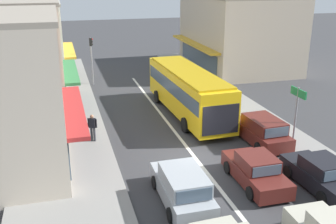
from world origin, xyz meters
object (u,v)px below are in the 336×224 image
object	(u,v)px
city_bus	(188,89)
wagon_behind_bus_near	(182,187)
sedan_adjacent_lane_lead	(256,171)
parked_wagon_kerb_second	(261,131)
traffic_light_downstreet	(91,53)
parked_sedan_kerb_front	(321,175)
directional_road_sign	(297,104)
pedestrian_with_handbag_near	(92,126)

from	to	relation	value
city_bus	wagon_behind_bus_near	xyz separation A→B (m)	(-3.76, -10.64, -1.14)
sedan_adjacent_lane_lead	parked_wagon_kerb_second	world-z (taller)	parked_wagon_kerb_second
sedan_adjacent_lane_lead	traffic_light_downstreet	xyz separation A→B (m)	(-5.68, 19.90, 2.19)
city_bus	traffic_light_downstreet	bearing A→B (deg)	119.59
parked_sedan_kerb_front	directional_road_sign	bearing A→B (deg)	73.84
parked_wagon_kerb_second	directional_road_sign	size ratio (longest dim) A/B	1.27
city_bus	sedan_adjacent_lane_lead	bearing A→B (deg)	-89.65
parked_sedan_kerb_front	parked_wagon_kerb_second	size ratio (longest dim) A/B	0.93
parked_sedan_kerb_front	directional_road_sign	distance (m)	4.83
wagon_behind_bus_near	parked_wagon_kerb_second	size ratio (longest dim) A/B	0.99
city_bus	parked_sedan_kerb_front	xyz separation A→B (m)	(2.80, -11.16, -1.22)
sedan_adjacent_lane_lead	parked_sedan_kerb_front	world-z (taller)	same
pedestrian_with_handbag_near	parked_wagon_kerb_second	bearing A→B (deg)	-15.08
traffic_light_downstreet	directional_road_sign	size ratio (longest dim) A/B	1.17
parked_sedan_kerb_front	traffic_light_downstreet	distance (m)	22.78
wagon_behind_bus_near	traffic_light_downstreet	size ratio (longest dim) A/B	1.07
sedan_adjacent_lane_lead	pedestrian_with_handbag_near	distance (m)	9.77
directional_road_sign	pedestrian_with_handbag_near	size ratio (longest dim) A/B	2.21
parked_sedan_kerb_front	pedestrian_with_handbag_near	distance (m)	12.57
wagon_behind_bus_near	parked_wagon_kerb_second	bearing A→B (deg)	37.46
parked_sedan_kerb_front	sedan_adjacent_lane_lead	bearing A→B (deg)	157.28
pedestrian_with_handbag_near	sedan_adjacent_lane_lead	bearing A→B (deg)	-44.69
city_bus	sedan_adjacent_lane_lead	size ratio (longest dim) A/B	2.59
sedan_adjacent_lane_lead	pedestrian_with_handbag_near	world-z (taller)	pedestrian_with_handbag_near
parked_sedan_kerb_front	parked_wagon_kerb_second	world-z (taller)	parked_wagon_kerb_second
wagon_behind_bus_near	pedestrian_with_handbag_near	size ratio (longest dim) A/B	2.77
wagon_behind_bus_near	traffic_light_downstreet	distance (m)	20.72
sedan_adjacent_lane_lead	directional_road_sign	xyz separation A→B (m)	(3.96, 3.07, 2.01)
parked_wagon_kerb_second	city_bus	bearing A→B (deg)	114.94
parked_wagon_kerb_second	pedestrian_with_handbag_near	xyz separation A→B (m)	(-9.54, 2.57, 0.32)
parked_sedan_kerb_front	pedestrian_with_handbag_near	world-z (taller)	pedestrian_with_handbag_near
parked_wagon_kerb_second	pedestrian_with_handbag_near	bearing A→B (deg)	164.92
sedan_adjacent_lane_lead	pedestrian_with_handbag_near	bearing A→B (deg)	135.31
sedan_adjacent_lane_lead	traffic_light_downstreet	size ratio (longest dim) A/B	1.00
traffic_light_downstreet	sedan_adjacent_lane_lead	bearing A→B (deg)	-74.08
directional_road_sign	wagon_behind_bus_near	bearing A→B (deg)	-154.61
sedan_adjacent_lane_lead	traffic_light_downstreet	world-z (taller)	traffic_light_downstreet
wagon_behind_bus_near	directional_road_sign	world-z (taller)	directional_road_sign
traffic_light_downstreet	parked_sedan_kerb_front	bearing A→B (deg)	-68.21
city_bus	traffic_light_downstreet	world-z (taller)	traffic_light_downstreet
parked_sedan_kerb_front	traffic_light_downstreet	bearing A→B (deg)	111.79
city_bus	parked_wagon_kerb_second	xyz separation A→B (m)	(2.66, -5.72, -1.14)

